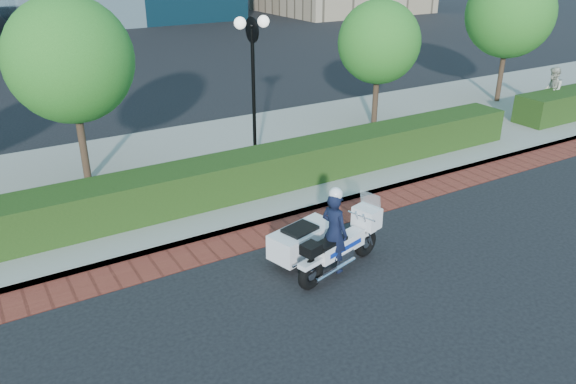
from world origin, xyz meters
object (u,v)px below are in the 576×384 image
lamppost (253,69)px  tree_d (510,14)px  tree_b (70,60)px  police_motorcycle (324,239)px  pedestrian (552,91)px  tree_c (379,42)px

lamppost → tree_d: tree_d is taller
lamppost → tree_d: (12.00, 1.30, 0.65)m
tree_b → tree_d: (16.50, 0.00, 0.18)m
police_motorcycle → pedestrian: same height
tree_c → tree_d: 6.52m
lamppost → tree_c: tree_c is taller
pedestrian → tree_b: bearing=-47.2°
tree_d → police_motorcycle: tree_d is taller
police_motorcycle → pedestrian: size_ratio=1.34×
police_motorcycle → pedestrian: bearing=3.8°
tree_d → pedestrian: size_ratio=2.92×
police_motorcycle → pedestrian: (13.49, 4.54, 0.38)m
tree_c → tree_d: size_ratio=0.83×
tree_b → tree_c: (10.00, -0.00, -0.39)m
tree_d → pedestrian: bearing=-87.1°
lamppost → tree_b: size_ratio=0.86×
lamppost → pedestrian: bearing=-4.7°
tree_c → police_motorcycle: size_ratio=1.82×
tree_b → police_motorcycle: 8.01m
lamppost → tree_b: (-4.50, 1.30, 0.48)m
tree_b → police_motorcycle: tree_b is taller
tree_c → police_motorcycle: 9.99m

